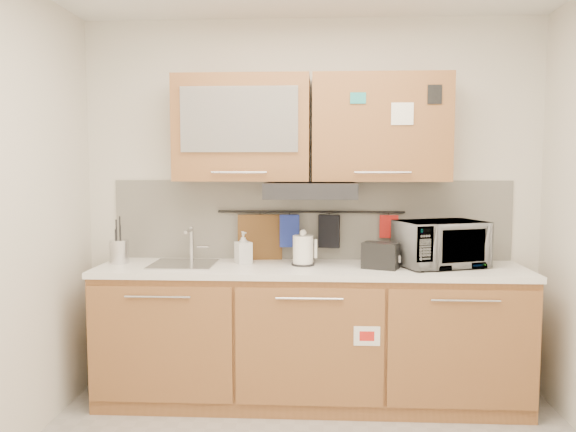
# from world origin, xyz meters

# --- Properties ---
(wall_back) EXTENTS (3.20, 0.00, 3.20)m
(wall_back) POSITION_xyz_m (0.00, 1.50, 1.30)
(wall_back) COLOR silver
(wall_back) RESTS_ON ground
(base_cabinet) EXTENTS (2.80, 0.64, 0.88)m
(base_cabinet) POSITION_xyz_m (0.00, 1.19, 0.41)
(base_cabinet) COLOR #9C6137
(base_cabinet) RESTS_ON floor
(countertop) EXTENTS (2.82, 0.62, 0.04)m
(countertop) POSITION_xyz_m (0.00, 1.19, 0.90)
(countertop) COLOR white
(countertop) RESTS_ON base_cabinet
(backsplash) EXTENTS (2.80, 0.02, 0.56)m
(backsplash) POSITION_xyz_m (0.00, 1.49, 1.20)
(backsplash) COLOR silver
(backsplash) RESTS_ON countertop
(upper_cabinets) EXTENTS (1.82, 0.37, 0.70)m
(upper_cabinets) POSITION_xyz_m (-0.00, 1.32, 1.83)
(upper_cabinets) COLOR #9C6137
(upper_cabinets) RESTS_ON wall_back
(range_hood) EXTENTS (0.60, 0.46, 0.10)m
(range_hood) POSITION_xyz_m (0.00, 1.25, 1.42)
(range_hood) COLOR black
(range_hood) RESTS_ON upper_cabinets
(sink) EXTENTS (0.42, 0.40, 0.26)m
(sink) POSITION_xyz_m (-0.85, 1.21, 0.92)
(sink) COLOR silver
(sink) RESTS_ON countertop
(utensil_rail) EXTENTS (1.30, 0.02, 0.02)m
(utensil_rail) POSITION_xyz_m (0.00, 1.45, 1.26)
(utensil_rail) COLOR black
(utensil_rail) RESTS_ON backsplash
(utensil_crock) EXTENTS (0.16, 0.16, 0.32)m
(utensil_crock) POSITION_xyz_m (-1.30, 1.24, 1.00)
(utensil_crock) COLOR silver
(utensil_crock) RESTS_ON countertop
(kettle) EXTENTS (0.18, 0.17, 0.24)m
(kettle) POSITION_xyz_m (-0.05, 1.23, 1.01)
(kettle) COLOR white
(kettle) RESTS_ON countertop
(toaster) EXTENTS (0.26, 0.21, 0.17)m
(toaster) POSITION_xyz_m (0.45, 1.13, 1.01)
(toaster) COLOR black
(toaster) RESTS_ON countertop
(microwave) EXTENTS (0.64, 0.53, 0.30)m
(microwave) POSITION_xyz_m (0.86, 1.23, 1.07)
(microwave) COLOR #999999
(microwave) RESTS_ON countertop
(soap_bottle) EXTENTS (0.13, 0.14, 0.22)m
(soap_bottle) POSITION_xyz_m (-0.46, 1.28, 1.03)
(soap_bottle) COLOR #999999
(soap_bottle) RESTS_ON countertop
(cutting_board) EXTENTS (0.31, 0.07, 0.39)m
(cutting_board) POSITION_xyz_m (-0.36, 1.44, 1.05)
(cutting_board) COLOR brown
(cutting_board) RESTS_ON utensil_rail
(oven_mitt) EXTENTS (0.14, 0.04, 0.23)m
(oven_mitt) POSITION_xyz_m (-0.15, 1.44, 1.13)
(oven_mitt) COLOR #213299
(oven_mitt) RESTS_ON utensil_rail
(dark_pouch) EXTENTS (0.15, 0.07, 0.23)m
(dark_pouch) POSITION_xyz_m (0.13, 1.44, 1.12)
(dark_pouch) COLOR black
(dark_pouch) RESTS_ON utensil_rail
(pot_holder) EXTENTS (0.13, 0.04, 0.16)m
(pot_holder) POSITION_xyz_m (0.54, 1.44, 1.16)
(pot_holder) COLOR #AA1A16
(pot_holder) RESTS_ON utensil_rail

